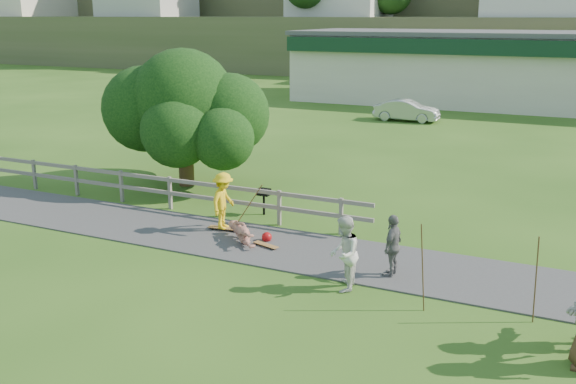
% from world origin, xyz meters
% --- Properties ---
extents(ground, '(260.00, 260.00, 0.00)m').
position_xyz_m(ground, '(0.00, 0.00, 0.00)').
color(ground, '#2C5418').
rests_on(ground, ground).
extents(path, '(34.00, 3.00, 0.04)m').
position_xyz_m(path, '(0.00, 1.50, 0.02)').
color(path, '#3D3D40').
rests_on(path, ground).
extents(fence, '(15.05, 0.10, 1.10)m').
position_xyz_m(fence, '(-4.62, 3.30, 0.72)').
color(fence, slate).
rests_on(fence, ground).
extents(strip_mall, '(32.50, 10.75, 5.10)m').
position_xyz_m(strip_mall, '(4.00, 34.94, 2.58)').
color(strip_mall, beige).
rests_on(strip_mall, ground).
extents(skater_rider, '(0.69, 1.13, 1.69)m').
position_xyz_m(skater_rider, '(-1.24, 2.08, 0.85)').
color(skater_rider, yellow).
rests_on(skater_rider, ground).
extents(skater_fallen, '(1.45, 1.47, 0.61)m').
position_xyz_m(skater_fallen, '(-0.27, 1.44, 0.30)').
color(skater_fallen, '#AA6C5D').
rests_on(skater_fallen, ground).
extents(spectator_a, '(0.84, 0.99, 1.79)m').
position_xyz_m(spectator_a, '(3.43, -0.37, 0.89)').
color(spectator_a, silver).
rests_on(spectator_a, ground).
extents(spectator_b, '(0.46, 0.96, 1.59)m').
position_xyz_m(spectator_b, '(4.24, 0.86, 0.80)').
color(spectator_b, slate).
rests_on(spectator_b, ground).
extents(car_silver, '(3.89, 1.36, 1.28)m').
position_xyz_m(car_silver, '(-1.68, 24.54, 0.64)').
color(car_silver, '#B5B8BD').
rests_on(car_silver, ground).
extents(tree, '(6.09, 6.09, 4.53)m').
position_xyz_m(tree, '(-5.26, 6.16, 2.27)').
color(tree, black).
rests_on(tree, ground).
extents(bbq, '(0.40, 0.31, 0.86)m').
position_xyz_m(bbq, '(-0.91, 4.06, 0.43)').
color(bbq, black).
rests_on(bbq, ground).
extents(longboard_rider, '(0.99, 0.34, 0.11)m').
position_xyz_m(longboard_rider, '(-1.24, 2.08, 0.05)').
color(longboard_rider, olive).
rests_on(longboard_rider, ground).
extents(longboard_fallen, '(0.83, 0.42, 0.09)m').
position_xyz_m(longboard_fallen, '(0.53, 1.34, 0.04)').
color(longboard_fallen, olive).
rests_on(longboard_fallen, ground).
extents(helmet, '(0.29, 0.29, 0.29)m').
position_xyz_m(helmet, '(0.33, 1.79, 0.14)').
color(helmet, '#A50D10').
rests_on(helmet, ground).
extents(pole_rider, '(0.03, 0.03, 1.76)m').
position_xyz_m(pole_rider, '(-0.64, 2.48, 0.88)').
color(pole_rider, brown).
rests_on(pole_rider, ground).
extents(pole_spec_left, '(0.03, 0.03, 1.97)m').
position_xyz_m(pole_spec_left, '(5.33, -0.68, 0.99)').
color(pole_spec_left, brown).
rests_on(pole_spec_left, ground).
extents(pole_spec_right, '(0.03, 0.03, 1.89)m').
position_xyz_m(pole_spec_right, '(7.58, -0.26, 0.95)').
color(pole_spec_right, brown).
rests_on(pole_spec_right, ground).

